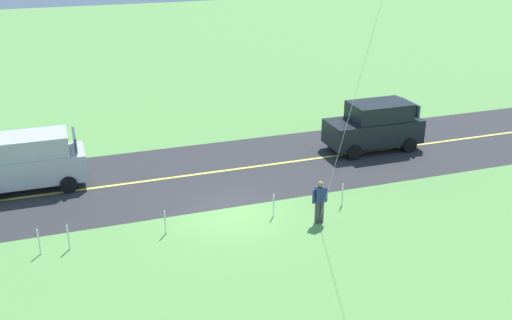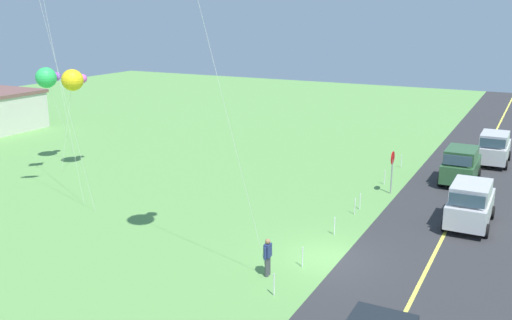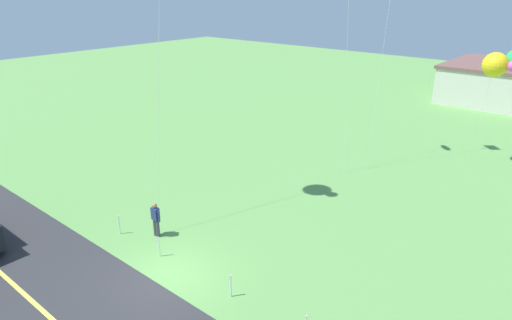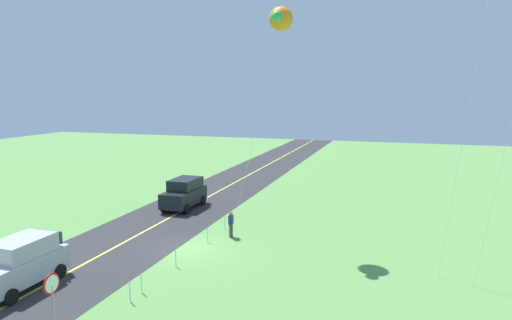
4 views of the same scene
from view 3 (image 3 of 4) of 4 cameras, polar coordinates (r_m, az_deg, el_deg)
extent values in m
cube|color=#60994C|center=(18.18, -10.95, -14.29)|extent=(120.00, 120.00, 0.10)
cylinder|color=#3F3F47|center=(20.69, -12.50, -8.18)|extent=(0.16, 0.16, 0.82)
cylinder|color=#3F3F47|center=(20.57, -12.19, -8.35)|extent=(0.16, 0.16, 0.82)
cube|color=navy|center=(20.30, -12.50, -6.57)|extent=(0.36, 0.22, 0.56)
cylinder|color=navy|center=(20.50, -12.90, -6.48)|extent=(0.10, 0.10, 0.52)
cylinder|color=navy|center=(20.16, -12.06, -6.91)|extent=(0.10, 0.10, 0.52)
sphere|color=#9E704C|center=(20.13, -12.58, -5.59)|extent=(0.22, 0.22, 0.22)
cylinder|color=silver|center=(19.86, -12.10, 9.46)|extent=(1.58, 2.66, 13.02)
cylinder|color=silver|center=(26.57, 11.37, 14.07)|extent=(1.76, 1.71, 14.56)
cylinder|color=silver|center=(27.33, 15.80, 14.47)|extent=(0.28, 2.05, 15.11)
cylinder|color=silver|center=(30.76, 26.32, 5.18)|extent=(0.77, 0.93, 6.10)
sphere|color=yellow|center=(29.65, 27.74, 10.51)|extent=(1.40, 1.40, 1.40)
cylinder|color=silver|center=(21.17, -16.72, -7.78)|extent=(0.05, 0.05, 0.90)
cylinder|color=silver|center=(19.16, -12.02, -10.56)|extent=(0.05, 0.05, 0.90)
cylinder|color=silver|center=(16.66, -3.18, -15.46)|extent=(0.05, 0.05, 0.90)
camera|label=1|loc=(28.63, 29.25, 18.16)|focal=42.29mm
camera|label=2|loc=(33.56, -49.38, 14.14)|focal=39.67mm
camera|label=4|loc=(22.81, 67.61, 4.21)|focal=31.99mm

